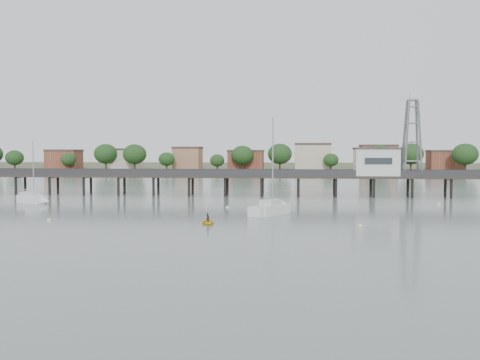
# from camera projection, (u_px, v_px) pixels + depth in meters

# --- Properties ---
(ground_plane) EXTENTS (500.00, 500.00, 0.00)m
(ground_plane) POSITION_uv_depth(u_px,v_px,m) (180.00, 256.00, 43.60)
(ground_plane) COLOR slate
(ground_plane) RESTS_ON ground
(pier) EXTENTS (150.00, 5.00, 5.50)m
(pier) POSITION_uv_depth(u_px,v_px,m) (244.00, 176.00, 103.05)
(pier) COLOR #2D2823
(pier) RESTS_ON ground
(pier_building) EXTENTS (8.40, 5.40, 5.30)m
(pier_building) POSITION_uv_depth(u_px,v_px,m) (376.00, 162.00, 100.53)
(pier_building) COLOR silver
(pier_building) RESTS_ON ground
(lattice_tower) EXTENTS (3.20, 3.20, 15.50)m
(lattice_tower) POSITION_uv_depth(u_px,v_px,m) (412.00, 138.00, 99.68)
(lattice_tower) COLOR slate
(lattice_tower) RESTS_ON ground
(sailboat_c) EXTENTS (6.41, 8.50, 13.90)m
(sailboat_c) POSITION_uv_depth(u_px,v_px,m) (276.00, 209.00, 73.52)
(sailboat_c) COLOR white
(sailboat_c) RESTS_ON ground
(sailboat_b) EXTENTS (6.60, 4.34, 10.76)m
(sailboat_b) POSITION_uv_depth(u_px,v_px,m) (36.00, 199.00, 87.80)
(sailboat_b) COLOR white
(sailboat_b) RESTS_ON ground
(white_tender) EXTENTS (3.35, 1.94, 1.22)m
(white_tender) POSITION_uv_depth(u_px,v_px,m) (27.00, 196.00, 98.02)
(white_tender) COLOR white
(white_tender) RESTS_ON ground
(yellow_dinghy) EXTENTS (2.15, 1.17, 2.89)m
(yellow_dinghy) POSITION_uv_depth(u_px,v_px,m) (208.00, 224.00, 62.60)
(yellow_dinghy) COLOR yellow
(yellow_dinghy) RESTS_ON ground
(dinghy_occupant) EXTENTS (0.81, 1.15, 0.26)m
(dinghy_occupant) POSITION_uv_depth(u_px,v_px,m) (208.00, 224.00, 62.60)
(dinghy_occupant) COLOR black
(dinghy_occupant) RESTS_ON ground
(mooring_buoys) EXTENTS (79.69, 27.25, 0.39)m
(mooring_buoys) POSITION_uv_depth(u_px,v_px,m) (251.00, 213.00, 73.65)
(mooring_buoys) COLOR #FAFBC3
(mooring_buoys) RESTS_ON ground
(far_shore) EXTENTS (500.00, 170.00, 10.40)m
(far_shore) POSITION_uv_depth(u_px,v_px,m) (274.00, 166.00, 281.68)
(far_shore) COLOR #475133
(far_shore) RESTS_ON ground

